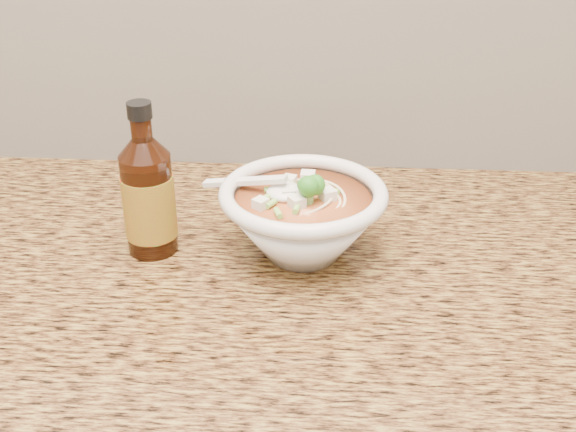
{
  "coord_description": "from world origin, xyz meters",
  "views": [
    {
      "loc": [
        0.13,
        0.86,
        1.42
      ],
      "look_at": [
        0.07,
        1.7,
        0.96
      ],
      "focal_mm": 45.0,
      "sensor_mm": 36.0,
      "label": 1
    }
  ],
  "objects": [
    {
      "name": "counter_slab",
      "position": [
        0.0,
        1.68,
        0.88
      ],
      "size": [
        4.0,
        0.68,
        0.04
      ],
      "primitive_type": "cube",
      "color": "olive",
      "rests_on": "cabinet"
    },
    {
      "name": "hot_sauce_bottle",
      "position": [
        -0.11,
        1.7,
        0.98
      ],
      "size": [
        0.09,
        0.09,
        0.21
      ],
      "rotation": [
        0.0,
        0.0,
        -0.42
      ],
      "color": "#3C1708",
      "rests_on": "counter_slab"
    },
    {
      "name": "soup_bowl",
      "position": [
        0.09,
        1.7,
        0.95
      ],
      "size": [
        0.25,
        0.22,
        0.12
      ],
      "rotation": [
        0.0,
        0.0,
        0.36
      ],
      "color": "silver",
      "rests_on": "counter_slab"
    }
  ]
}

